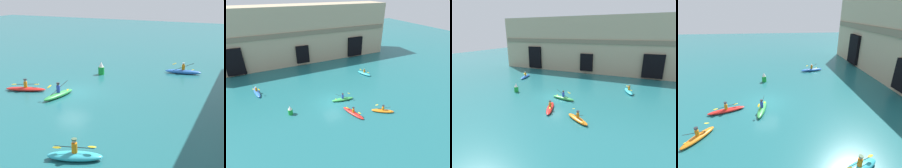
{
  "view_description": "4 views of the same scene",
  "coord_description": "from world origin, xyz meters",
  "views": [
    {
      "loc": [
        20.92,
        13.29,
        8.26
      ],
      "look_at": [
        1.82,
        4.5,
        1.8
      ],
      "focal_mm": 50.0,
      "sensor_mm": 36.0,
      "label": 1
    },
    {
      "loc": [
        -8.11,
        -19.16,
        14.38
      ],
      "look_at": [
        1.54,
        1.34,
        1.9
      ],
      "focal_mm": 28.0,
      "sensor_mm": 36.0,
      "label": 2
    },
    {
      "loc": [
        10.0,
        -19.7,
        8.4
      ],
      "look_at": [
        0.56,
        2.06,
        1.33
      ],
      "focal_mm": 28.0,
      "sensor_mm": 36.0,
      "label": 3
    },
    {
      "loc": [
        16.34,
        0.78,
        9.05
      ],
      "look_at": [
        0.05,
        2.58,
        2.08
      ],
      "focal_mm": 28.0,
      "sensor_mm": 36.0,
      "label": 4
    }
  ],
  "objects": [
    {
      "name": "ground_plane",
      "position": [
        0.0,
        0.0,
        0.0
      ],
      "size": [
        120.0,
        120.0,
        0.0
      ],
      "primitive_type": "plane",
      "color": "#1E6066"
    },
    {
      "name": "cliff_bluff",
      "position": [
        -0.26,
        18.49,
        5.73
      ],
      "size": [
        40.76,
        6.84,
        11.52
      ],
      "color": "tan",
      "rests_on": "ground"
    },
    {
      "name": "kayak_blue",
      "position": [
        -9.69,
        7.11,
        0.24
      ],
      "size": [
        1.26,
        3.62,
        1.13
      ],
      "rotation": [
        0.0,
        0.0,
        4.87
      ],
      "color": "blue",
      "rests_on": "ground"
    },
    {
      "name": "kayak_orange",
      "position": [
        5.08,
        -4.97,
        0.22
      ],
      "size": [
        2.81,
        2.14,
        1.06
      ],
      "rotation": [
        0.0,
        0.0,
        2.57
      ],
      "color": "orange",
      "rests_on": "ground"
    },
    {
      "name": "kayak_green",
      "position": [
        1.5,
        -0.31,
        0.24
      ],
      "size": [
        3.25,
        1.16,
        1.21
      ],
      "rotation": [
        0.0,
        0.0,
        6.13
      ],
      "color": "green",
      "rests_on": "ground"
    },
    {
      "name": "kayak_cyan",
      "position": [
        9.1,
        5.79,
        0.25
      ],
      "size": [
        1.77,
        2.94,
        1.17
      ],
      "rotation": [
        0.0,
        0.0,
        1.94
      ],
      "color": "#33B2C6",
      "rests_on": "ground"
    },
    {
      "name": "kayak_red",
      "position": [
        1.34,
        -3.7,
        0.2
      ],
      "size": [
        1.78,
        3.46,
        1.05
      ],
      "rotation": [
        0.0,
        0.0,
        5.05
      ],
      "color": "red",
      "rests_on": "ground"
    },
    {
      "name": "marker_buoy",
      "position": [
        -6.02,
        -0.28,
        0.59
      ],
      "size": [
        0.6,
        0.6,
        1.28
      ],
      "color": "green",
      "rests_on": "ground"
    }
  ]
}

